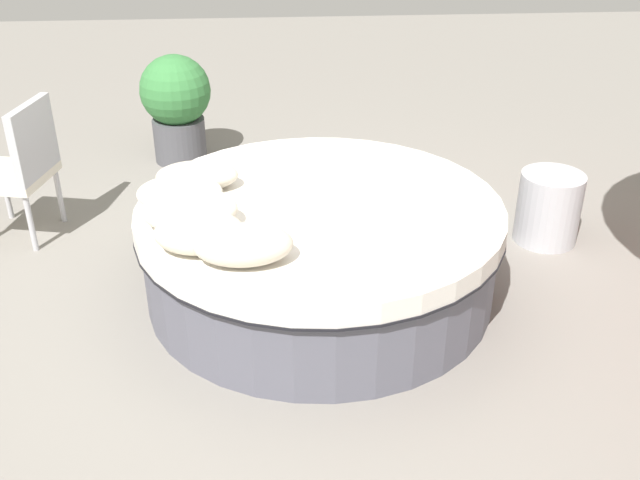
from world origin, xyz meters
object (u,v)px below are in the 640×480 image
object	(u,v)px
throw_pillow_1	(180,193)
side_table	(549,208)
throw_pillow_2	(190,210)
throw_pillow_3	(199,232)
throw_pillow_0	(197,176)
planter	(176,103)
round_bed	(320,248)
throw_pillow_4	(243,245)
patio_chair	(22,162)

from	to	relation	value
throw_pillow_1	side_table	size ratio (longest dim) A/B	0.99
throw_pillow_2	throw_pillow_3	world-z (taller)	throw_pillow_2
throw_pillow_2	throw_pillow_0	bearing A→B (deg)	89.84
throw_pillow_3	planter	xyz separation A→B (m)	(-0.40, 2.73, -0.20)
planter	throw_pillow_3	bearing A→B (deg)	-81.61
round_bed	throw_pillow_4	size ratio (longest dim) A/B	4.31
throw_pillow_2	patio_chair	bearing A→B (deg)	137.71
round_bed	throw_pillow_3	distance (m)	0.93
throw_pillow_2	planter	world-z (taller)	planter
throw_pillow_0	throw_pillow_1	size ratio (longest dim) A/B	1.01
round_bed	patio_chair	xyz separation A→B (m)	(-1.99, 0.90, 0.25)
throw_pillow_4	patio_chair	xyz separation A→B (m)	(-1.56, 1.54, -0.15)
throw_pillow_0	throw_pillow_1	bearing A→B (deg)	-107.73
throw_pillow_4	side_table	xyz separation A→B (m)	(2.08, 1.20, -0.46)
side_table	throw_pillow_1	bearing A→B (deg)	-167.63
throw_pillow_0	throw_pillow_2	world-z (taller)	throw_pillow_2
throw_pillow_1	throw_pillow_2	distance (m)	0.27
throw_pillow_3	throw_pillow_1	bearing A→B (deg)	106.31
patio_chair	throw_pillow_0	bearing A→B (deg)	-104.41
throw_pillow_2	planter	xyz separation A→B (m)	(-0.33, 2.47, -0.20)
throw_pillow_3	round_bed	bearing A→B (deg)	36.71
throw_pillow_3	patio_chair	size ratio (longest dim) A/B	0.48
side_table	patio_chair	bearing A→B (deg)	174.56
throw_pillow_1	side_table	world-z (taller)	throw_pillow_1
throw_pillow_4	throw_pillow_3	bearing A→B (deg)	148.68
planter	throw_pillow_4	bearing A→B (deg)	-77.54
throw_pillow_2	throw_pillow_3	distance (m)	0.27
throw_pillow_4	planter	world-z (taller)	planter
throw_pillow_4	side_table	size ratio (longest dim) A/B	1.01
patio_chair	planter	distance (m)	1.62
round_bed	patio_chair	world-z (taller)	patio_chair
throw_pillow_1	patio_chair	distance (m)	1.48
throw_pillow_2	planter	size ratio (longest dim) A/B	0.57
throw_pillow_0	throw_pillow_3	bearing A→B (deg)	-84.82
planter	round_bed	bearing A→B (deg)	-64.38
round_bed	throw_pillow_1	size ratio (longest dim) A/B	4.41
throw_pillow_1	planter	world-z (taller)	planter
throw_pillow_2	throw_pillow_3	size ratio (longest dim) A/B	1.12
throw_pillow_4	side_table	bearing A→B (deg)	29.94
round_bed	throw_pillow_0	xyz separation A→B (m)	(-0.74, 0.27, 0.38)
round_bed	throw_pillow_4	xyz separation A→B (m)	(-0.44, -0.64, 0.40)
patio_chair	side_table	xyz separation A→B (m)	(3.64, -0.35, -0.31)
throw_pillow_0	patio_chair	distance (m)	1.41
throw_pillow_3	planter	bearing A→B (deg)	98.39
throw_pillow_4	patio_chair	world-z (taller)	patio_chair
planter	side_table	distance (m)	3.20
round_bed	throw_pillow_1	bearing A→B (deg)	178.76
round_bed	throw_pillow_2	world-z (taller)	throw_pillow_2
throw_pillow_0	side_table	distance (m)	2.44
throw_pillow_2	side_table	world-z (taller)	throw_pillow_2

